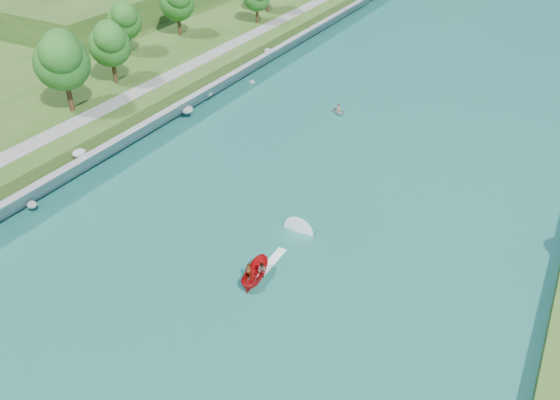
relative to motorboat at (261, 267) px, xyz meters
The scene contains 7 objects.
ground 6.83m from the motorboat, 111.42° to the right, with size 260.00×260.00×0.00m, color #2D5119.
river_water 13.95m from the motorboat, 100.23° to the left, with size 55.00×240.00×0.10m, color #196059.
berm_west 54.24m from the motorboat, 165.37° to the left, with size 45.00×240.00×3.50m, color #2D5119.
riprap_bank 31.23m from the motorboat, 155.12° to the left, with size 4.82×236.00×4.50m.
riverside_path 37.65m from the motorboat, 158.61° to the left, with size 3.00×200.00×0.10m, color gray.
motorboat is the anchor object (origin of this frame).
raft 38.29m from the motorboat, 103.09° to the left, with size 3.35×3.45×1.56m.
Camera 1 is at (23.60, -27.58, 35.26)m, focal length 35.00 mm.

